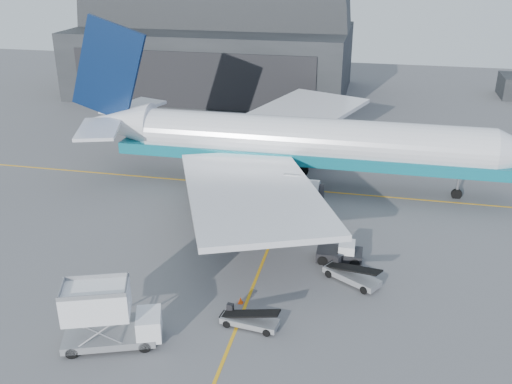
% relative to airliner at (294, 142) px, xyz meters
% --- Properties ---
extents(ground, '(200.00, 200.00, 0.00)m').
position_rel_airliner_xyz_m(ground, '(0.11, -21.31, -5.31)').
color(ground, '#565659').
rests_on(ground, ground).
extents(taxi_lines, '(80.00, 42.12, 0.02)m').
position_rel_airliner_xyz_m(taxi_lines, '(0.11, -8.64, -5.30)').
color(taxi_lines, gold).
rests_on(taxi_lines, ground).
extents(hangar, '(50.00, 28.30, 28.00)m').
position_rel_airliner_xyz_m(hangar, '(-21.89, 43.64, 4.23)').
color(hangar, black).
rests_on(hangar, ground).
extents(airliner, '(54.06, 52.42, 18.97)m').
position_rel_airliner_xyz_m(airliner, '(0.00, 0.00, 0.00)').
color(airliner, white).
rests_on(airliner, ground).
extents(catering_truck, '(7.27, 4.67, 4.69)m').
position_rel_airliner_xyz_m(catering_truck, '(-8.18, -31.73, -2.93)').
color(catering_truck, gray).
rests_on(catering_truck, ground).
extents(pushback_tug, '(4.04, 2.41, 1.86)m').
position_rel_airliner_xyz_m(pushback_tug, '(6.86, -16.51, -4.61)').
color(pushback_tug, black).
rests_on(pushback_tug, ground).
extents(belt_loader_a, '(4.62, 2.04, 1.73)m').
position_rel_airliner_xyz_m(belt_loader_a, '(0.97, -27.57, -4.77)').
color(belt_loader_a, gray).
rests_on(belt_loader_a, ground).
extents(belt_loader_b, '(5.04, 4.00, 1.99)m').
position_rel_airliner_xyz_m(belt_loader_b, '(7.98, -19.80, -4.69)').
color(belt_loader_b, gray).
rests_on(belt_loader_b, ground).
extents(traffic_cone, '(0.38, 0.38, 0.55)m').
position_rel_airliner_xyz_m(traffic_cone, '(-0.33, -24.85, -5.05)').
color(traffic_cone, '#FF4C08').
rests_on(traffic_cone, ground).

